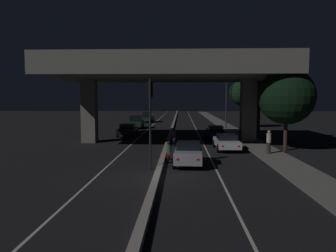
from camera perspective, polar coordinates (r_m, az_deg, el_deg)
The scene contains 20 objects.
ground_plane at distance 18.20m, azimuth -1.91°, elevation -9.17°, with size 200.00×200.00×0.00m, color black.
lane_line_left_inner at distance 53.01m, azimuth -2.89°, elevation -0.00°, with size 0.12×126.00×0.00m, color beige.
lane_line_right_inner at distance 52.84m, azimuth 4.66°, elevation -0.03°, with size 0.12×126.00×0.00m, color beige.
median_divider at distance 52.80m, azimuth 0.88°, elevation 0.14°, with size 0.36×126.00×0.28m, color gray.
sidewalk_right at distance 46.35m, azimuth 10.97°, elevation -0.68°, with size 2.41×126.00×0.14m, color slate.
elevated_overpass at distance 32.62m, azimuth -0.00°, elevation 9.62°, with size 22.14×13.56×9.14m.
traffic_light_left_of_median at distance 20.03m, azimuth -3.10°, elevation 3.10°, with size 0.30×0.49×5.61m.
street_lamp at distance 48.44m, azimuth 9.85°, elevation 5.43°, with size 1.95×0.32×8.62m.
car_silver_lead at distance 21.71m, azimuth 3.60°, elevation -4.74°, with size 2.06×4.11×1.57m.
car_white_second at distance 28.55m, azimuth 10.14°, elevation -2.71°, with size 2.01×4.61×1.34m.
car_dark_blue_third at distance 35.31m, azimuth 8.25°, elevation -1.17°, with size 1.87×4.06×1.53m.
car_black_lead_oncoming at distance 38.72m, azimuth -7.03°, elevation -0.68°, with size 2.08×4.13×1.45m.
car_dark_green_second_oncoming at distance 48.97m, azimuth -5.55°, elevation 0.73°, with size 2.09×4.61×1.89m.
car_dark_green_third_oncoming at distance 61.69m, azimuth -3.52°, elevation 1.58°, with size 2.08×4.78×1.86m.
motorcycle_red_filtering_near at distance 23.01m, azimuth 0.11°, elevation -4.68°, with size 0.32×1.90×1.43m.
motorcycle_blue_filtering_mid at distance 31.19m, azimuth 1.04°, elevation -2.16°, with size 0.33×1.97×1.49m.
pedestrian_on_sidewalk at distance 26.53m, azimuth 17.15°, elevation -2.66°, with size 0.36×0.36×1.81m.
roadside_tree_kerbside_near at distance 29.16m, azimuth 19.95°, elevation 4.86°, with size 4.73×4.73×6.95m.
roadside_tree_kerbside_mid at distance 39.46m, azimuth 15.52°, elevation 5.50°, with size 3.91×3.91×7.01m.
roadside_tree_kerbside_far at distance 50.24m, azimuth 12.83°, elevation 5.61°, with size 3.89×3.89×7.21m.
Camera 1 is at (1.31, -17.61, 4.37)m, focal length 35.00 mm.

